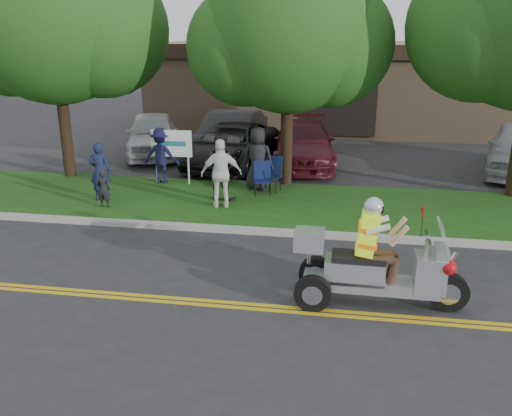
% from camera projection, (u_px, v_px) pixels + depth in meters
% --- Properties ---
extents(ground, '(120.00, 120.00, 0.00)m').
position_uv_depth(ground, '(215.00, 290.00, 10.02)').
color(ground, '#28282B').
rests_on(ground, ground).
extents(centerline_near, '(60.00, 0.10, 0.01)m').
position_uv_depth(centerline_near, '(207.00, 305.00, 9.47)').
color(centerline_near, gold).
rests_on(centerline_near, ground).
extents(centerline_far, '(60.00, 0.10, 0.01)m').
position_uv_depth(centerline_far, '(210.00, 301.00, 9.62)').
color(centerline_far, gold).
rests_on(centerline_far, ground).
extents(curb, '(60.00, 0.25, 0.12)m').
position_uv_depth(curb, '(245.00, 230.00, 12.86)').
color(curb, '#A8A89E').
rests_on(curb, ground).
extents(grass_verge, '(60.00, 4.00, 0.10)m').
position_uv_depth(grass_verge, '(259.00, 203.00, 14.87)').
color(grass_verge, '#1D4412').
rests_on(grass_verge, ground).
extents(commercial_building, '(18.00, 8.20, 4.00)m').
position_uv_depth(commercial_building, '(343.00, 84.00, 26.86)').
color(commercial_building, '#9E7F5B').
rests_on(commercial_building, ground).
extents(tree_left, '(6.62, 5.40, 7.78)m').
position_uv_depth(tree_left, '(56.00, 21.00, 16.09)').
color(tree_left, '#332114').
rests_on(tree_left, ground).
extents(tree_mid, '(5.88, 4.80, 7.05)m').
position_uv_depth(tree_mid, '(290.00, 36.00, 15.32)').
color(tree_mid, '#332114').
rests_on(tree_mid, ground).
extents(business_sign, '(1.25, 0.06, 1.75)m').
position_uv_depth(business_sign, '(172.00, 146.00, 16.26)').
color(business_sign, silver).
rests_on(business_sign, ground).
extents(trike_scooter, '(2.99, 1.00, 1.96)m').
position_uv_depth(trike_scooter, '(372.00, 268.00, 9.32)').
color(trike_scooter, black).
rests_on(trike_scooter, ground).
extents(lawn_chair_a, '(0.63, 0.64, 1.00)m').
position_uv_depth(lawn_chair_a, '(272.00, 171.00, 15.76)').
color(lawn_chair_a, black).
rests_on(lawn_chair_a, grass_verge).
extents(lawn_chair_b, '(0.58, 0.60, 0.93)m').
position_uv_depth(lawn_chair_b, '(262.00, 176.00, 15.45)').
color(lawn_chair_b, black).
rests_on(lawn_chair_b, grass_verge).
extents(spectator_adult_left, '(0.65, 0.50, 1.61)m').
position_uv_depth(spectator_adult_left, '(100.00, 171.00, 14.79)').
color(spectator_adult_left, '#161E3E').
rests_on(spectator_adult_left, grass_verge).
extents(spectator_adult_mid, '(1.04, 0.90, 1.84)m').
position_uv_depth(spectator_adult_mid, '(220.00, 167.00, 14.81)').
color(spectator_adult_mid, black).
rests_on(spectator_adult_mid, grass_verge).
extents(spectator_adult_right, '(1.15, 0.72, 1.82)m').
position_uv_depth(spectator_adult_right, '(221.00, 174.00, 14.13)').
color(spectator_adult_right, white).
rests_on(spectator_adult_right, grass_verge).
extents(spectator_chair_a, '(1.11, 0.65, 1.69)m').
position_uv_depth(spectator_chair_a, '(161.00, 156.00, 16.47)').
color(spectator_chair_a, '#131437').
rests_on(spectator_chair_a, grass_verge).
extents(spectator_chair_b, '(0.95, 0.65, 1.85)m').
position_uv_depth(spectator_chair_b, '(258.00, 159.00, 15.71)').
color(spectator_chair_b, black).
rests_on(spectator_chair_b, grass_verge).
extents(child_left, '(0.38, 0.26, 1.02)m').
position_uv_depth(child_left, '(103.00, 188.00, 14.26)').
color(child_left, black).
rests_on(child_left, grass_verge).
extents(parked_car_far_left, '(3.32, 5.07, 1.61)m').
position_uv_depth(parked_car_far_left, '(153.00, 134.00, 20.60)').
color(parked_car_far_left, '#B8BBC0').
rests_on(parked_car_far_left, ground).
extents(parked_car_left, '(2.09, 5.21, 1.68)m').
position_uv_depth(parked_car_left, '(231.00, 135.00, 20.27)').
color(parked_car_left, '#2F3032').
rests_on(parked_car_left, ground).
extents(parked_car_mid, '(3.09, 5.55, 1.47)m').
position_uv_depth(parked_car_mid, '(231.00, 145.00, 18.96)').
color(parked_car_mid, black).
rests_on(parked_car_mid, ground).
extents(parked_car_right, '(2.57, 5.29, 1.48)m').
position_uv_depth(parked_car_right, '(304.00, 144.00, 19.19)').
color(parked_car_right, '#51121D').
rests_on(parked_car_right, ground).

